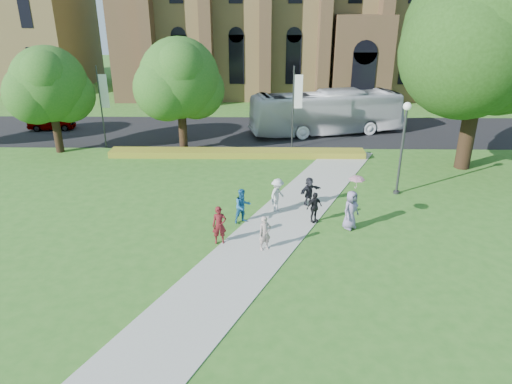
{
  "coord_description": "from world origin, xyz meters",
  "views": [
    {
      "loc": [
        -0.16,
        -17.71,
        10.14
      ],
      "look_at": [
        -0.49,
        2.73,
        1.6
      ],
      "focal_mm": 32.0,
      "sensor_mm": 36.0,
      "label": 1
    }
  ],
  "objects_px": {
    "streetlamp": "(403,138)",
    "tour_coach": "(327,112)",
    "pedestrian_0": "(219,225)",
    "car_0": "(52,122)",
    "large_tree": "(486,34)"
  },
  "relations": [
    {
      "from": "streetlamp",
      "to": "tour_coach",
      "type": "distance_m",
      "value": 13.18
    },
    {
      "from": "streetlamp",
      "to": "pedestrian_0",
      "type": "bearing_deg",
      "value": -147.91
    },
    {
      "from": "streetlamp",
      "to": "car_0",
      "type": "relative_size",
      "value": 1.36
    },
    {
      "from": "streetlamp",
      "to": "pedestrian_0",
      "type": "xyz_separation_m",
      "value": [
        -9.59,
        -6.01,
        -2.37
      ]
    },
    {
      "from": "large_tree",
      "to": "pedestrian_0",
      "type": "distance_m",
      "value": 19.84
    },
    {
      "from": "streetlamp",
      "to": "tour_coach",
      "type": "height_order",
      "value": "streetlamp"
    },
    {
      "from": "tour_coach",
      "to": "large_tree",
      "type": "bearing_deg",
      "value": -149.86
    },
    {
      "from": "large_tree",
      "to": "streetlamp",
      "type": "bearing_deg",
      "value": -140.71
    },
    {
      "from": "large_tree",
      "to": "car_0",
      "type": "relative_size",
      "value": 3.43
    },
    {
      "from": "large_tree",
      "to": "car_0",
      "type": "distance_m",
      "value": 33.45
    },
    {
      "from": "pedestrian_0",
      "to": "streetlamp",
      "type": "bearing_deg",
      "value": 23.5
    },
    {
      "from": "large_tree",
      "to": "pedestrian_0",
      "type": "height_order",
      "value": "large_tree"
    },
    {
      "from": "tour_coach",
      "to": "car_0",
      "type": "distance_m",
      "value": 23.31
    },
    {
      "from": "streetlamp",
      "to": "tour_coach",
      "type": "xyz_separation_m",
      "value": [
        -2.46,
        12.86,
        -1.52
      ]
    },
    {
      "from": "large_tree",
      "to": "tour_coach",
      "type": "relative_size",
      "value": 1.05
    }
  ]
}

